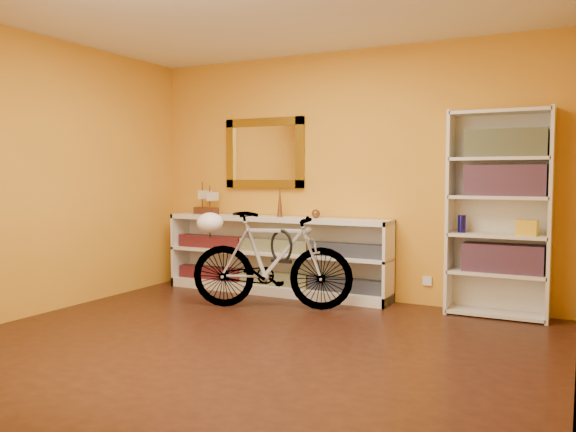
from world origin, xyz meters
The scene contains 22 objects.
floor centered at (0.00, 0.00, -0.01)m, with size 4.50×4.00×0.01m, color black.
back_wall centered at (0.00, 2.00, 1.30)m, with size 4.50×0.01×2.60m, color orange.
left_wall centered at (-2.25, 0.00, 1.30)m, with size 0.01×4.00×2.60m, color orange.
gilt_mirror centered at (-0.95, 1.97, 1.55)m, with size 0.98×0.06×0.78m, color olive.
wall_socket centered at (0.90, 1.99, 0.25)m, with size 0.09×0.01×0.09m, color silver.
console_unit centered at (-0.73, 1.81, 0.42)m, with size 2.60×0.35×0.85m, color silver, non-canonical shape.
cd_row_lower centered at (-0.73, 1.79, 0.17)m, with size 2.50×0.13×0.14m, color black.
cd_row_upper centered at (-0.73, 1.79, 0.54)m, with size 2.50×0.13×0.14m, color navy.
model_ship centered at (-1.64, 1.81, 1.04)m, with size 0.32×0.12×0.38m, color #3F1D11, non-canonical shape.
toy_car centered at (-1.21, 1.81, 0.85)m, with size 0.00×0.00×0.00m, color black.
bronze_ornament centered at (-0.67, 1.81, 1.03)m, with size 0.06×0.06×0.35m, color brown.
decorative_orb centered at (-0.24, 1.81, 0.90)m, with size 0.09×0.09×0.09m, color brown.
bookcase centered at (1.57, 1.84, 0.95)m, with size 0.90×0.30×1.90m, color silver, non-canonical shape.
book_row_a centered at (1.62, 1.84, 0.55)m, with size 0.70×0.22×0.26m, color maroon.
book_row_b centered at (1.62, 1.84, 1.25)m, with size 0.70×0.22×0.28m, color maroon.
book_row_c centered at (1.62, 1.84, 1.59)m, with size 0.70×0.22×0.25m, color #184E56.
travel_mug centered at (1.25, 1.82, 0.85)m, with size 0.07×0.07×0.16m, color navy.
red_tin centered at (1.37, 1.87, 1.55)m, with size 0.13×0.13×0.17m, color maroon.
yellow_bag centered at (1.82, 1.80, 0.83)m, with size 0.18×0.12×0.14m, color yellow.
bicycle centered at (-0.42, 1.18, 0.47)m, with size 1.61×0.42×0.95m, color silver.
helmet centered at (-1.01, 0.98, 0.83)m, with size 0.27×0.25×0.20m, color white.
u_lock centered at (-0.33, 1.21, 0.62)m, with size 0.24×0.24×0.03m, color black.
Camera 1 is at (2.26, -3.71, 1.30)m, focal length 36.04 mm.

